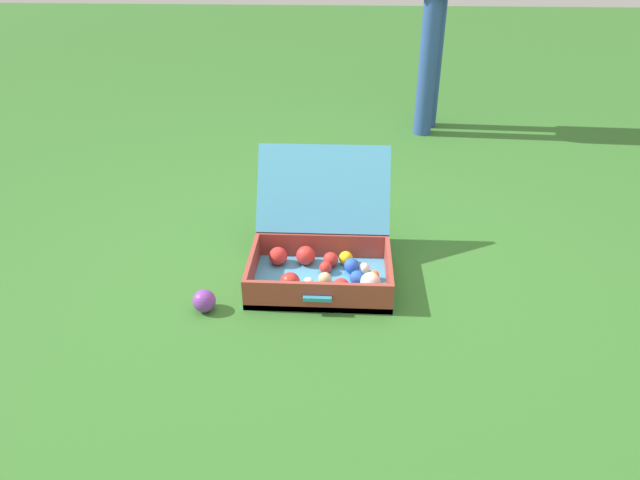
{
  "coord_description": "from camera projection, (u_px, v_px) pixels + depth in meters",
  "views": [
    {
      "loc": [
        0.09,
        -2.07,
        1.38
      ],
      "look_at": [
        -0.02,
        -0.03,
        0.21
      ],
      "focal_mm": 32.81,
      "sensor_mm": 36.0,
      "label": 1
    }
  ],
  "objects": [
    {
      "name": "ground_plane",
      "position": [
        324.0,
        280.0,
        2.48
      ],
      "size": [
        16.0,
        16.0,
        0.0
      ],
      "primitive_type": "plane",
      "color": "#336B28"
    },
    {
      "name": "open_suitcase",
      "position": [
        322.0,
        254.0,
        2.47
      ],
      "size": [
        0.59,
        0.65,
        0.47
      ],
      "color": "#4799C6",
      "rests_on": "ground"
    },
    {
      "name": "stray_ball_on_grass",
      "position": [
        204.0,
        301.0,
        2.27
      ],
      "size": [
        0.09,
        0.09,
        0.09
      ],
      "primitive_type": "sphere",
      "color": "purple",
      "rests_on": "ground"
    }
  ]
}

